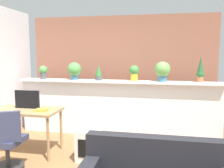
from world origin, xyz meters
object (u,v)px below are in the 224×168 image
(potted_plant_3, at_px, (134,72))
(potted_plant_5, at_px, (200,71))
(potted_plant_1, at_px, (74,70))
(potted_plant_4, at_px, (162,70))
(potted_plant_2, at_px, (99,73))
(book_on_desk, at_px, (41,110))
(tv_monitor, at_px, (27,99))
(office_chair, at_px, (6,146))
(desk, at_px, (27,114))
(side_cube_shelf, at_px, (91,144))
(potted_plant_0, at_px, (43,72))

(potted_plant_3, relative_size, potted_plant_5, 0.65)
(potted_plant_1, height_order, potted_plant_4, potted_plant_4)
(potted_plant_5, bearing_deg, potted_plant_2, -178.43)
(potted_plant_1, xyz_separation_m, book_on_desk, (-0.16, -1.15, -0.57))
(potted_plant_5, bearing_deg, tv_monitor, -160.60)
(potted_plant_1, height_order, potted_plant_3, potted_plant_1)
(potted_plant_3, bearing_deg, office_chair, -132.26)
(desk, bearing_deg, book_on_desk, -12.32)
(potted_plant_2, relative_size, potted_plant_3, 0.98)
(potted_plant_5, xyz_separation_m, side_cube_shelf, (-1.80, -1.17, -1.11))
(tv_monitor, xyz_separation_m, side_cube_shelf, (1.14, -0.13, -0.65))
(potted_plant_2, relative_size, office_chair, 0.33)
(potted_plant_3, relative_size, book_on_desk, 1.63)
(potted_plant_4, relative_size, tv_monitor, 0.88)
(potted_plant_0, distance_m, office_chair, 1.99)
(potted_plant_2, distance_m, potted_plant_4, 1.25)
(potted_plant_4, relative_size, office_chair, 0.42)
(potted_plant_4, bearing_deg, potted_plant_5, 1.60)
(potted_plant_4, height_order, office_chair, potted_plant_4)
(potted_plant_1, relative_size, book_on_desk, 1.88)
(potted_plant_0, height_order, book_on_desk, potted_plant_0)
(potted_plant_1, xyz_separation_m, office_chair, (-0.39, -1.75, -0.95))
(potted_plant_0, distance_m, tv_monitor, 1.09)
(potted_plant_2, height_order, book_on_desk, potted_plant_2)
(potted_plant_2, bearing_deg, potted_plant_0, 179.59)
(tv_monitor, bearing_deg, book_on_desk, -24.04)
(tv_monitor, bearing_deg, potted_plant_0, 101.25)
(potted_plant_0, bearing_deg, side_cube_shelf, -39.88)
(potted_plant_0, height_order, potted_plant_5, potted_plant_5)
(potted_plant_4, distance_m, office_chair, 2.95)
(potted_plant_2, bearing_deg, potted_plant_5, 1.57)
(desk, distance_m, tv_monitor, 0.25)
(potted_plant_3, distance_m, potted_plant_5, 1.24)
(office_chair, bearing_deg, potted_plant_1, 77.47)
(potted_plant_0, relative_size, potted_plant_1, 0.79)
(potted_plant_1, distance_m, desk, 1.36)
(potted_plant_3, distance_m, side_cube_shelf, 1.67)
(potted_plant_0, bearing_deg, tv_monitor, -78.75)
(side_cube_shelf, bearing_deg, desk, 177.53)
(potted_plant_4, xyz_separation_m, potted_plant_5, (0.69, 0.02, 0.01))
(tv_monitor, relative_size, office_chair, 0.48)
(potted_plant_0, distance_m, potted_plant_5, 3.14)
(potted_plant_1, height_order, tv_monitor, potted_plant_1)
(potted_plant_1, relative_size, potted_plant_5, 0.75)
(side_cube_shelf, height_order, book_on_desk, book_on_desk)
(side_cube_shelf, bearing_deg, book_on_desk, -178.69)
(desk, bearing_deg, potted_plant_3, 33.10)
(potted_plant_2, distance_m, tv_monitor, 1.46)
(potted_plant_4, height_order, potted_plant_5, potted_plant_5)
(potted_plant_2, distance_m, potted_plant_5, 1.95)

